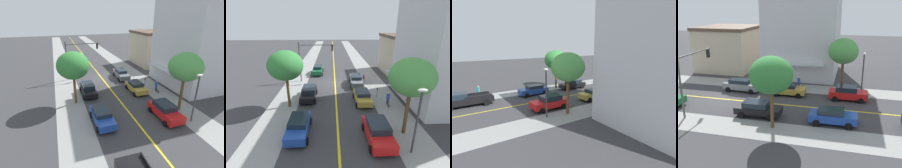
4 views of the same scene
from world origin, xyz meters
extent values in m
plane|color=#38383A|center=(0.00, 0.00, 0.00)|extent=(140.00, 140.00, 0.00)
cube|color=gray|center=(-6.31, 0.00, 0.00)|extent=(3.50, 126.00, 0.01)
cube|color=gray|center=(6.31, 0.00, 0.00)|extent=(3.50, 126.00, 0.01)
cube|color=yellow|center=(0.00, 0.00, 0.00)|extent=(0.20, 126.00, 0.00)
cube|color=beige|center=(-14.24, -5.83, 3.37)|extent=(9.17, 8.68, 6.73)
cube|color=brown|center=(-14.24, -5.83, 6.98)|extent=(9.47, 8.98, 0.50)
cube|color=silver|center=(-14.24, 7.14, 7.27)|extent=(11.35, 10.54, 14.54)
cube|color=#B7BABF|center=(-7.91, 7.14, 2.83)|extent=(1.31, 8.01, 0.24)
cylinder|color=brown|center=(5.54, 8.12, 1.75)|extent=(0.31, 0.31, 3.51)
ellipsoid|color=#337F38|center=(5.54, 8.12, 4.96)|extent=(3.87, 3.87, 3.29)
cylinder|color=brown|center=(-5.93, 13.64, 1.95)|extent=(0.32, 0.32, 3.90)
ellipsoid|color=#4C9947|center=(-5.93, 13.64, 5.28)|extent=(3.68, 3.68, 3.13)
cylinder|color=red|center=(-5.06, -1.65, 0.30)|extent=(0.24, 0.24, 0.60)
sphere|color=#232328|center=(-5.06, -1.65, 0.67)|extent=(0.22, 0.22, 0.22)
cylinder|color=#232328|center=(-5.23, -1.65, 0.33)|extent=(0.10, 0.10, 0.10)
cylinder|color=#232328|center=(-4.89, -1.65, 0.33)|extent=(0.10, 0.10, 0.10)
cylinder|color=#4C4C51|center=(-5.45, 5.98, 0.54)|extent=(0.07, 0.07, 1.09)
cube|color=#2D2D33|center=(-5.45, 5.98, 1.22)|extent=(0.12, 0.18, 0.26)
cylinder|color=#474C47|center=(5.66, -0.98, 3.23)|extent=(0.20, 0.20, 6.46)
cylinder|color=#474C47|center=(2.83, -0.98, 5.99)|extent=(5.67, 0.14, 0.14)
cube|color=black|center=(0.39, -0.98, 5.49)|extent=(0.26, 0.32, 0.90)
sphere|color=red|center=(0.39, -0.98, 5.79)|extent=(0.20, 0.20, 0.20)
sphere|color=yellow|center=(0.39, -0.98, 5.49)|extent=(0.20, 0.20, 0.20)
sphere|color=green|center=(0.39, -0.98, 5.19)|extent=(0.20, 0.20, 0.20)
cylinder|color=#38383D|center=(-5.54, 16.11, 2.51)|extent=(0.16, 0.16, 5.02)
ellipsoid|color=silver|center=(-5.54, 16.11, 5.17)|extent=(0.70, 0.36, 0.24)
cube|color=red|center=(-3.31, 14.57, 0.70)|extent=(1.94, 4.44, 0.76)
cube|color=#19232D|center=(-3.31, 14.35, 1.37)|extent=(1.69, 2.41, 0.57)
cylinder|color=black|center=(-4.27, 16.01, 0.32)|extent=(0.23, 0.64, 0.64)
cylinder|color=black|center=(-2.40, 16.04, 0.32)|extent=(0.23, 0.64, 0.64)
cylinder|color=black|center=(-4.23, 13.10, 0.32)|extent=(0.23, 0.64, 0.64)
cylinder|color=black|center=(-2.35, 13.13, 0.32)|extent=(0.23, 0.64, 0.64)
cube|color=#B29338|center=(-3.25, 7.39, 0.66)|extent=(1.82, 4.20, 0.69)
cube|color=#19232D|center=(-3.24, 7.19, 1.24)|extent=(1.59, 2.28, 0.46)
cylinder|color=black|center=(-4.15, 8.76, 0.32)|extent=(0.23, 0.64, 0.64)
cylinder|color=black|center=(-2.38, 8.78, 0.32)|extent=(0.23, 0.64, 0.64)
cylinder|color=black|center=(-4.11, 6.00, 0.32)|extent=(0.23, 0.64, 0.64)
cylinder|color=black|center=(-2.35, 6.03, 0.32)|extent=(0.23, 0.64, 0.64)
cube|color=black|center=(3.52, 6.02, 0.66)|extent=(1.79, 4.64, 0.67)
cube|color=#19232D|center=(3.52, 5.79, 1.26)|extent=(1.56, 2.51, 0.53)
cylinder|color=black|center=(2.63, 7.54, 0.32)|extent=(0.23, 0.64, 0.64)
cylinder|color=black|center=(4.38, 7.55, 0.32)|extent=(0.23, 0.64, 0.64)
cylinder|color=black|center=(2.66, 4.49, 0.32)|extent=(0.23, 0.64, 0.64)
cylinder|color=black|center=(4.40, 4.50, 0.32)|extent=(0.23, 0.64, 0.64)
cube|color=slate|center=(-3.29, 1.21, 0.70)|extent=(1.94, 4.84, 0.77)
cube|color=#19232D|center=(-3.31, 0.98, 1.32)|extent=(1.64, 2.64, 0.47)
cylinder|color=black|center=(-4.08, 2.83, 0.32)|extent=(0.25, 0.65, 0.64)
cylinder|color=black|center=(-2.36, 2.75, 0.32)|extent=(0.25, 0.65, 0.64)
cylinder|color=black|center=(-4.23, -0.32, 0.32)|extent=(0.25, 0.65, 0.64)
cylinder|color=black|center=(-2.51, -0.40, 0.32)|extent=(0.25, 0.65, 0.64)
cube|color=#1E429E|center=(3.49, 13.42, 0.69)|extent=(1.82, 4.42, 0.74)
cube|color=#19232D|center=(3.50, 13.20, 1.28)|extent=(1.58, 2.40, 0.44)
cylinder|color=black|center=(2.60, 14.86, 0.32)|extent=(0.23, 0.64, 0.64)
cylinder|color=black|center=(4.34, 14.89, 0.32)|extent=(0.23, 0.64, 0.64)
cylinder|color=black|center=(2.64, 11.96, 0.32)|extent=(0.23, 0.64, 0.64)
cylinder|color=black|center=(4.39, 11.99, 0.32)|extent=(0.23, 0.64, 0.64)
cylinder|color=black|center=(2.32, -3.72, 0.32)|extent=(0.23, 0.64, 0.64)
cylinder|color=#33384C|center=(-6.21, 8.06, 0.37)|extent=(0.29, 0.29, 0.73)
cylinder|color=#284CB2|center=(-6.21, 8.06, 1.06)|extent=(0.39, 0.39, 0.67)
sphere|color=beige|center=(-6.21, 8.06, 1.50)|extent=(0.21, 0.21, 0.21)
ellipsoid|color=#4C3828|center=(-6.04, 8.89, 0.33)|extent=(0.30, 0.55, 0.23)
sphere|color=#4C3828|center=(-6.08, 8.61, 0.40)|extent=(0.19, 0.19, 0.19)
cylinder|color=#4C3828|center=(-6.07, 8.71, 0.11)|extent=(0.08, 0.08, 0.21)
cylinder|color=#4C3828|center=(-6.02, 9.08, 0.11)|extent=(0.08, 0.08, 0.21)
camera|label=1|loc=(7.30, 28.27, 10.58)|focal=27.71mm
camera|label=2|loc=(0.47, 26.27, 9.45)|focal=27.12mm
camera|label=3|loc=(-22.55, 25.39, 7.78)|focal=30.67mm
camera|label=4|loc=(25.86, 14.85, 10.82)|focal=41.35mm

